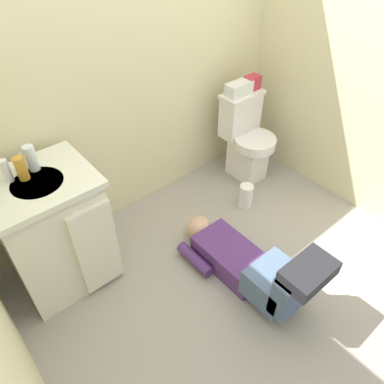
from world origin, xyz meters
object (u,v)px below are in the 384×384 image
at_px(toilet, 246,138).
at_px(person_plumber, 251,265).
at_px(tissue_box, 239,88).
at_px(bottle_clear, 31,158).
at_px(vanity_cabinet, 55,232).
at_px(toiletry_bag, 252,83).
at_px(bottle_amber, 21,168).
at_px(faucet, 23,161).
at_px(bottle_white, 6,171).
at_px(paper_towel_roll, 246,196).

height_order(toilet, person_plumber, toilet).
distance_m(tissue_box, bottle_clear, 1.64).
relative_size(person_plumber, tissue_box, 4.84).
relative_size(toilet, vanity_cabinet, 0.91).
bearing_deg(toilet, toiletry_bag, 40.77).
bearing_deg(person_plumber, vanity_cabinet, 136.76).
bearing_deg(tissue_box, person_plumber, -129.34).
xyz_separation_m(person_plumber, bottle_amber, (-0.93, 0.89, 0.71)).
bearing_deg(faucet, vanity_cabinet, -88.69).
relative_size(bottle_white, bottle_clear, 0.90).
xyz_separation_m(person_plumber, bottle_clear, (-0.85, 0.94, 0.72)).
distance_m(bottle_white, bottle_clear, 0.14).
height_order(toiletry_bag, bottle_white, bottle_white).
height_order(faucet, paper_towel_roll, faucet).
xyz_separation_m(tissue_box, paper_towel_roll, (-0.25, -0.41, -0.70)).
bearing_deg(tissue_box, toiletry_bag, 0.00).
bearing_deg(person_plumber, bottle_white, 137.12).
distance_m(faucet, toiletry_bag, 1.82).
bearing_deg(tissue_box, toilet, -63.57).
bearing_deg(bottle_amber, bottle_clear, 31.55).
height_order(tissue_box, toiletry_bag, toiletry_bag).
bearing_deg(bottle_amber, vanity_cabinet, -55.84).
height_order(toilet, paper_towel_roll, toilet).
bearing_deg(vanity_cabinet, paper_towel_roll, -11.75).
relative_size(tissue_box, paper_towel_roll, 1.08).
bearing_deg(vanity_cabinet, bottle_white, 140.30).
bearing_deg(bottle_amber, person_plumber, -43.92).
distance_m(bottle_white, paper_towel_roll, 1.75).
bearing_deg(bottle_clear, faucet, 131.88).
xyz_separation_m(toilet, vanity_cabinet, (-1.71, -0.03, 0.05)).
height_order(bottle_white, paper_towel_roll, bottle_white).
bearing_deg(bottle_clear, person_plumber, -47.72).
bearing_deg(bottle_clear, paper_towel_roll, -16.08).
height_order(toilet, tissue_box, tissue_box).
bearing_deg(bottle_amber, tissue_box, 1.93).
distance_m(person_plumber, bottle_white, 1.53).
xyz_separation_m(bottle_white, bottle_amber, (0.07, -0.03, 0.00)).
bearing_deg(toilet, faucet, 175.98).
distance_m(person_plumber, tissue_box, 1.38).
xyz_separation_m(toilet, tissue_box, (-0.05, 0.09, 0.43)).
xyz_separation_m(faucet, bottle_amber, (-0.04, -0.09, 0.02)).
bearing_deg(vanity_cabinet, person_plumber, -43.24).
bearing_deg(bottle_white, toilet, -2.00).
bearing_deg(bottle_amber, toilet, -1.07).
relative_size(toilet, bottle_clear, 4.94).
bearing_deg(bottle_amber, paper_towel_roll, -13.62).
bearing_deg(paper_towel_roll, bottle_amber, 166.38).
relative_size(vanity_cabinet, paper_towel_roll, 4.01).
bearing_deg(bottle_white, vanity_cabinet, -39.70).
relative_size(toilet, person_plumber, 0.70).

